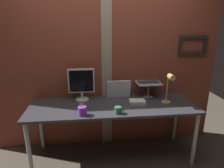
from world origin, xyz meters
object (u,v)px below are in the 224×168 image
object	(u,v)px
laptop	(147,78)
desk_lamp	(169,85)
monitor	(81,83)
whiteboard_panel	(119,89)
coffee_mug	(118,110)
pen_cup	(82,111)

from	to	relation	value
laptop	desk_lamp	size ratio (longest dim) A/B	0.83
monitor	desk_lamp	bearing A→B (deg)	-14.53
laptop	whiteboard_panel	xyz separation A→B (m)	(-0.42, -0.05, -0.13)
monitor	coffee_mug	xyz separation A→B (m)	(0.43, -0.49, -0.20)
whiteboard_panel	desk_lamp	xyz separation A→B (m)	(0.59, -0.31, 0.13)
monitor	laptop	world-z (taller)	monitor
monitor	whiteboard_panel	distance (m)	0.52
desk_lamp	pen_cup	size ratio (longest dim) A/B	2.53
whiteboard_panel	coffee_mug	size ratio (longest dim) A/B	2.78
monitor	pen_cup	size ratio (longest dim) A/B	2.67
desk_lamp	pen_cup	bearing A→B (deg)	-169.45
laptop	whiteboard_panel	bearing A→B (deg)	-173.03
monitor	coffee_mug	bearing A→B (deg)	-48.69
laptop	whiteboard_panel	world-z (taller)	laptop
laptop	whiteboard_panel	distance (m)	0.44
desk_lamp	monitor	bearing A→B (deg)	165.47
laptop	whiteboard_panel	size ratio (longest dim) A/B	1.04
whiteboard_panel	desk_lamp	world-z (taller)	desk_lamp
laptop	coffee_mug	bearing A→B (deg)	-131.55
desk_lamp	coffee_mug	size ratio (longest dim) A/B	3.48
laptop	coffee_mug	distance (m)	0.78
coffee_mug	monitor	bearing A→B (deg)	131.31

